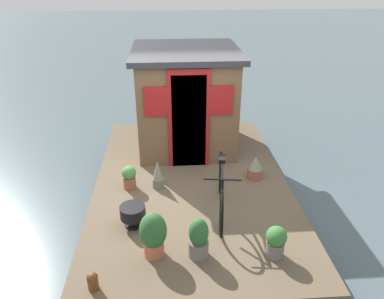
% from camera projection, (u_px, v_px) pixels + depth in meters
% --- Properties ---
extents(ground_plane, '(60.00, 60.00, 0.00)m').
position_uv_depth(ground_plane, '(191.00, 203.00, 6.57)').
color(ground_plane, '#4C5B60').
extents(houseboat_deck, '(5.18, 3.26, 0.46)m').
position_uv_depth(houseboat_deck, '(191.00, 192.00, 6.47)').
color(houseboat_deck, brown).
rests_on(houseboat_deck, ground_plane).
extents(houseboat_cabin, '(2.03, 2.00, 1.93)m').
position_uv_depth(houseboat_cabin, '(186.00, 99.00, 7.24)').
color(houseboat_cabin, brown).
rests_on(houseboat_cabin, houseboat_deck).
extents(bicycle, '(1.74, 0.50, 0.82)m').
position_uv_depth(bicycle, '(221.00, 188.00, 5.45)').
color(bicycle, black).
rests_on(bicycle, houseboat_deck).
extents(potted_plant_mint, '(0.26, 0.26, 0.44)m').
position_uv_depth(potted_plant_mint, '(276.00, 241.00, 4.63)').
color(potted_plant_mint, slate).
rests_on(potted_plant_mint, houseboat_deck).
extents(potted_plant_fern, '(0.26, 0.26, 0.41)m').
position_uv_depth(potted_plant_fern, '(255.00, 168.00, 6.37)').
color(potted_plant_fern, '#935138').
rests_on(potted_plant_fern, houseboat_deck).
extents(potted_plant_geranium, '(0.34, 0.34, 0.63)m').
position_uv_depth(potted_plant_geranium, '(153.00, 234.00, 4.60)').
color(potted_plant_geranium, '#B2603D').
rests_on(potted_plant_geranium, houseboat_deck).
extents(potted_plant_thyme, '(0.19, 0.19, 0.50)m').
position_uv_depth(potted_plant_thyme, '(158.00, 175.00, 6.07)').
color(potted_plant_thyme, slate).
rests_on(potted_plant_thyme, houseboat_deck).
extents(potted_plant_lavender, '(0.25, 0.25, 0.57)m').
position_uv_depth(potted_plant_lavender, '(199.00, 239.00, 4.62)').
color(potted_plant_lavender, slate).
rests_on(potted_plant_lavender, houseboat_deck).
extents(potted_plant_succulent, '(0.23, 0.23, 0.40)m').
position_uv_depth(potted_plant_succulent, '(129.00, 177.00, 6.07)').
color(potted_plant_succulent, '#935138').
rests_on(potted_plant_succulent, houseboat_deck).
extents(charcoal_grill, '(0.36, 0.36, 0.32)m').
position_uv_depth(charcoal_grill, '(133.00, 213.00, 5.18)').
color(charcoal_grill, black).
rests_on(charcoal_grill, houseboat_deck).
extents(mooring_bollard, '(0.13, 0.13, 0.24)m').
position_uv_depth(mooring_bollard, '(93.00, 281.00, 4.20)').
color(mooring_bollard, brown).
rests_on(mooring_bollard, houseboat_deck).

